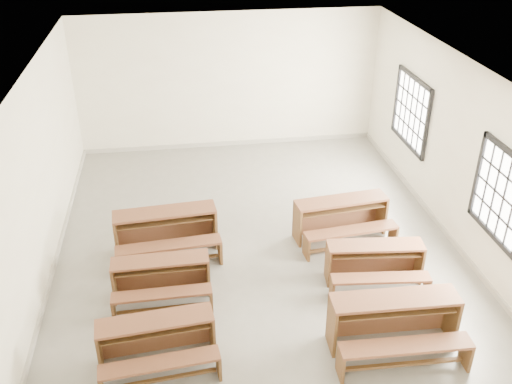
{
  "coord_description": "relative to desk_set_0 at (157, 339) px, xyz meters",
  "views": [
    {
      "loc": [
        -1.28,
        -8.51,
        5.77
      ],
      "look_at": [
        0.0,
        0.0,
        1.0
      ],
      "focal_mm": 40.0,
      "sensor_mm": 36.0,
      "label": 1
    }
  ],
  "objects": [
    {
      "name": "desk_set_2",
      "position": [
        0.16,
        2.61,
        0.05
      ],
      "size": [
        1.81,
        1.04,
        0.79
      ],
      "rotation": [
        0.0,
        0.0,
        0.08
      ],
      "color": "brown",
      "rests_on": "ground"
    },
    {
      "name": "desk_set_3",
      "position": [
        3.23,
        -0.17,
        0.06
      ],
      "size": [
        1.79,
        0.97,
        0.79
      ],
      "rotation": [
        0.0,
        0.0,
        -0.03
      ],
      "color": "brown",
      "rests_on": "ground"
    },
    {
      "name": "room",
      "position": [
        1.83,
        2.71,
        1.74
      ],
      "size": [
        8.5,
        8.5,
        3.2
      ],
      "color": "gray",
      "rests_on": "ground"
    },
    {
      "name": "desk_set_5",
      "position": [
        3.28,
        2.61,
        0.03
      ],
      "size": [
        1.76,
        1.05,
        0.75
      ],
      "rotation": [
        0.0,
        0.0,
        0.11
      ],
      "color": "brown",
      "rests_on": "ground"
    },
    {
      "name": "desk_set_4",
      "position": [
        3.44,
        1.26,
        -0.0
      ],
      "size": [
        1.6,
        0.94,
        0.69
      ],
      "rotation": [
        0.0,
        0.0,
        -0.1
      ],
      "color": "brown",
      "rests_on": "ground"
    },
    {
      "name": "desk_set_1",
      "position": [
        0.06,
        1.38,
        -0.01
      ],
      "size": [
        1.5,
        0.79,
        0.67
      ],
      "rotation": [
        0.0,
        0.0,
        0.01
      ],
      "color": "brown",
      "rests_on": "ground"
    },
    {
      "name": "desk_set_0",
      "position": [
        0.0,
        0.0,
        0.0
      ],
      "size": [
        1.61,
        0.93,
        0.69
      ],
      "rotation": [
        0.0,
        0.0,
        0.09
      ],
      "color": "brown",
      "rests_on": "ground"
    }
  ]
}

